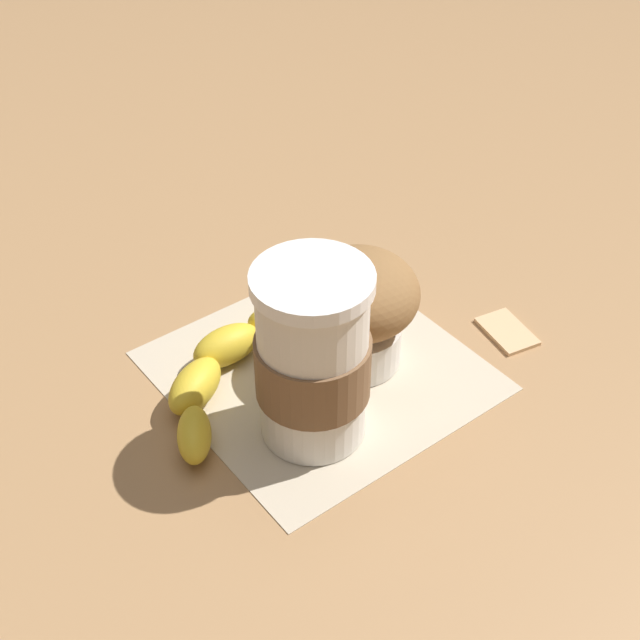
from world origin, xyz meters
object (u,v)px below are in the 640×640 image
coffee_cup (313,358)px  muffin (358,304)px  banana (222,369)px  sugar_packet (507,330)px

coffee_cup → muffin: coffee_cup is taller
banana → sugar_packet: size_ratio=2.94×
banana → coffee_cup: bearing=-147.7°
banana → sugar_packet: 0.24m
muffin → sugar_packet: size_ratio=1.95×
coffee_cup → muffin: 0.08m
coffee_cup → banana: coffee_cup is taller
muffin → banana: muffin is taller
coffee_cup → banana: size_ratio=0.95×
banana → sugar_packet: banana is taller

